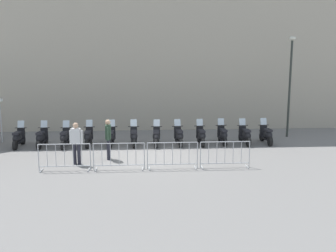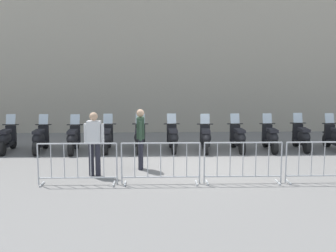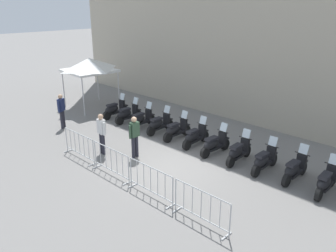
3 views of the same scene
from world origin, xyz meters
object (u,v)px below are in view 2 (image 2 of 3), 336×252
(barrier_segment_2, at_px, (243,163))
(barrier_segment_3, at_px, (324,163))
(officer_near_row_end, at_px, (94,140))
(motorcycle_0, at_px, (7,139))
(motorcycle_5, at_px, (173,138))
(motorcycle_2, at_px, (73,139))
(motorcycle_7, at_px, (238,138))
(barrier_segment_0, at_px, (78,164))
(motorcycle_1, at_px, (40,139))
(motorcycle_9, at_px, (302,137))
(motorcycle_3, at_px, (107,138))
(officer_by_barriers, at_px, (141,135))
(motorcycle_6, at_px, (206,139))
(motorcycle_4, at_px, (140,138))
(motorcycle_10, at_px, (335,138))
(barrier_segment_1, at_px, (161,164))
(motorcycle_8, at_px, (271,138))

(barrier_segment_2, xyz_separation_m, barrier_segment_3, (2.08, 0.14, 0.00))
(barrier_segment_3, xyz_separation_m, officer_near_row_end, (-5.98, 0.48, 0.46))
(motorcycle_0, relative_size, motorcycle_5, 1.00)
(motorcycle_2, height_order, motorcycle_7, same)
(barrier_segment_3, bearing_deg, barrier_segment_0, -176.13)
(motorcycle_1, xyz_separation_m, motorcycle_9, (8.96, 0.70, 0.00))
(motorcycle_7, height_order, barrier_segment_2, motorcycle_7)
(motorcycle_3, height_order, officer_by_barriers, officer_by_barriers)
(barrier_segment_2, bearing_deg, barrier_segment_3, 3.87)
(motorcycle_3, bearing_deg, motorcycle_0, -175.50)
(barrier_segment_2, bearing_deg, motorcycle_6, 100.71)
(motorcycle_1, bearing_deg, motorcycle_4, 4.79)
(motorcycle_1, relative_size, motorcycle_6, 1.00)
(motorcycle_0, relative_size, motorcycle_4, 1.00)
(motorcycle_2, distance_m, motorcycle_4, 2.25)
(motorcycle_9, height_order, motorcycle_10, same)
(barrier_segment_1, relative_size, barrier_segment_3, 1.00)
(barrier_segment_1, distance_m, barrier_segment_2, 2.08)
(motorcycle_10, height_order, barrier_segment_2, motorcycle_10)
(motorcycle_2, bearing_deg, motorcycle_6, 3.98)
(motorcycle_8, height_order, officer_by_barriers, officer_by_barriers)
(motorcycle_10, bearing_deg, motorcycle_2, -175.90)
(motorcycle_4, bearing_deg, motorcycle_8, 2.93)
(motorcycle_6, height_order, motorcycle_8, same)
(motorcycle_10, bearing_deg, motorcycle_5, -176.86)
(barrier_segment_2, bearing_deg, motorcycle_9, 59.24)
(motorcycle_7, height_order, motorcycle_9, same)
(motorcycle_5, height_order, motorcycle_9, same)
(motorcycle_3, distance_m, officer_by_barriers, 2.89)
(barrier_segment_0, bearing_deg, motorcycle_5, 62.08)
(barrier_segment_0, height_order, officer_near_row_end, officer_near_row_end)
(barrier_segment_0, distance_m, barrier_segment_3, 6.24)
(barrier_segment_3, bearing_deg, motorcycle_0, 159.92)
(motorcycle_7, distance_m, barrier_segment_0, 6.30)
(motorcycle_0, bearing_deg, officer_near_row_end, -40.07)
(motorcycle_1, xyz_separation_m, officer_near_row_end, (2.46, -3.05, 0.53))
(motorcycle_2, relative_size, officer_near_row_end, 1.00)
(motorcycle_10, bearing_deg, motorcycle_7, -176.28)
(motorcycle_5, xyz_separation_m, motorcycle_7, (2.25, 0.09, 0.00))
(motorcycle_9, xyz_separation_m, barrier_segment_2, (-2.60, -4.37, 0.07))
(motorcycle_6, height_order, barrier_segment_0, motorcycle_6)
(motorcycle_3, height_order, barrier_segment_1, motorcycle_3)
(motorcycle_5, distance_m, motorcycle_6, 1.12)
(officer_near_row_end, bearing_deg, motorcycle_9, 29.94)
(motorcycle_4, height_order, barrier_segment_3, motorcycle_4)
(barrier_segment_2, distance_m, officer_by_barriers, 3.11)
(officer_near_row_end, bearing_deg, motorcycle_8, 33.43)
(motorcycle_6, distance_m, motorcycle_9, 3.38)
(officer_near_row_end, bearing_deg, barrier_segment_3, -4.63)
(barrier_segment_1, height_order, barrier_segment_2, same)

